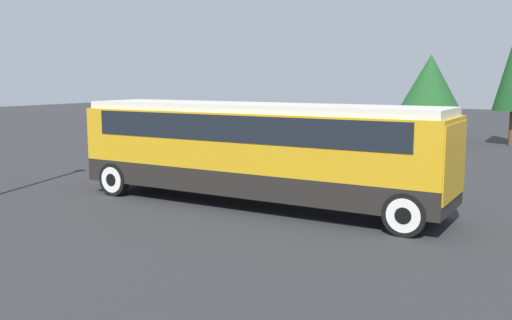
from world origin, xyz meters
TOP-DOWN VIEW (x-y plane):
  - ground_plane at (0.00, 0.00)m, footprint 120.00×120.00m
  - tour_bus at (0.10, -0.00)m, footprint 11.19×2.56m
  - parked_car_near at (-5.28, 8.30)m, footprint 4.52×1.86m
  - parked_car_mid at (-3.48, 4.67)m, footprint 4.76×1.87m
  - tree_left at (-0.20, 20.75)m, footprint 3.47×3.47m

SIDE VIEW (x-z plane):
  - ground_plane at x=0.00m, z-range 0.00..0.00m
  - parked_car_mid at x=-3.48m, z-range 0.01..1.30m
  - parked_car_near at x=-5.28m, z-range 0.00..1.49m
  - tour_bus at x=0.10m, z-range 0.31..3.29m
  - tree_left at x=-0.20m, z-range 0.98..6.11m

